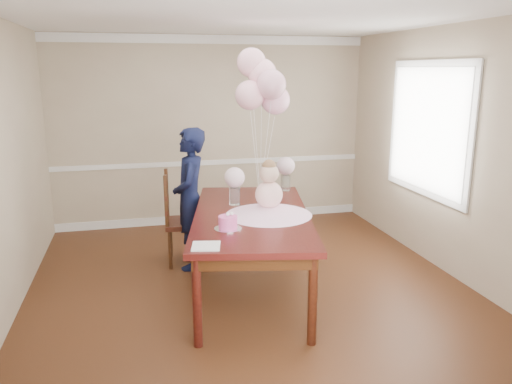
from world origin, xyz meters
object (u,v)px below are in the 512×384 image
object	(u,v)px
dining_table_top	(252,216)
woman	(190,199)
dining_chair_seat	(186,223)
birthday_cake	(228,222)

from	to	relation	value
dining_table_top	woman	xyz separation A→B (m)	(-0.52, 0.84, -0.01)
dining_table_top	dining_chair_seat	xyz separation A→B (m)	(-0.56, 0.98, -0.33)
dining_table_top	woman	distance (m)	0.98
birthday_cake	woman	distance (m)	1.30
dining_table_top	birthday_cake	bearing A→B (deg)	-113.96
dining_table_top	birthday_cake	world-z (taller)	birthday_cake
dining_chair_seat	birthday_cake	bearing A→B (deg)	-75.73
dining_chair_seat	dining_table_top	bearing A→B (deg)	-55.43
woman	dining_table_top	bearing A→B (deg)	41.83
dining_table_top	birthday_cake	xyz separation A→B (m)	(-0.32, -0.45, 0.09)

